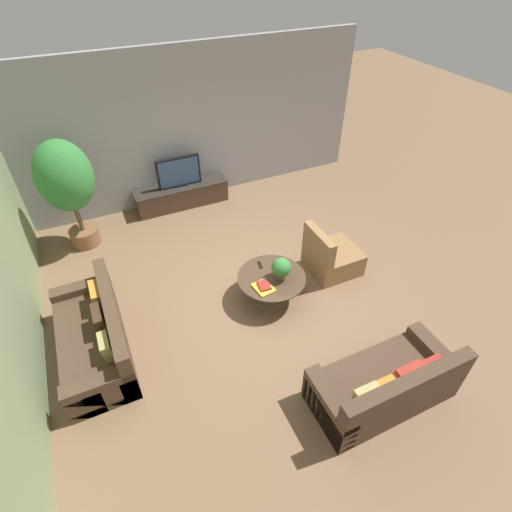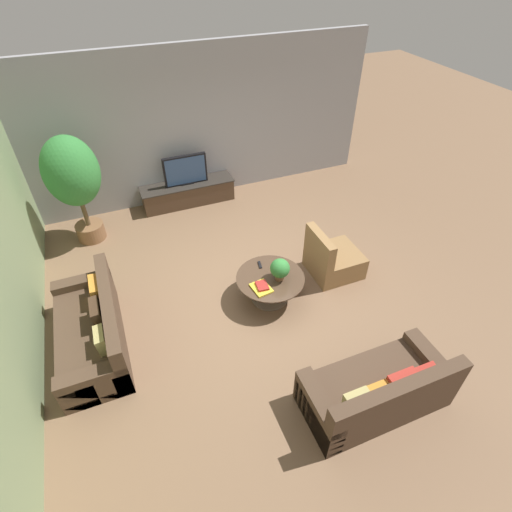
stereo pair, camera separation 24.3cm
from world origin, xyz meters
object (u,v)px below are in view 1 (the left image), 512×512
Objects in this scene: coffee_table at (271,283)px; potted_palm_tall at (66,181)px; television at (179,172)px; potted_plant_tabletop at (281,268)px; media_console at (182,195)px; armchair_wicker at (331,257)px; couch_by_wall at (96,338)px; couch_near_entry at (385,385)px.

potted_palm_tall is at bearing 132.62° from coffee_table.
television reaches higher than potted_plant_tabletop.
armchair_wicker is at bearing -61.07° from media_console.
television is 3.33m from potted_plant_tabletop.
media_console is 2.32m from potted_palm_tall.
potted_palm_tall is at bearing -165.72° from television.
potted_plant_tabletop is at bearing -79.81° from television.
couch_by_wall is at bearing 176.94° from potted_plant_tabletop.
couch_near_entry is (3.08, -2.22, 0.00)m from couch_by_wall.
coffee_table is at bearing -81.60° from television.
coffee_table is (0.47, -3.20, 0.07)m from media_console.
media_console is at bearing 100.19° from potted_plant_tabletop.
potted_palm_tall is at bearing 133.13° from potted_plant_tabletop.
coffee_table is 0.55× the size of couch_by_wall.
couch_near_entry is 4.91× the size of potted_plant_tabletop.
media_console is 0.52m from television.
potted_plant_tabletop is at bearing -33.36° from coffee_table.
coffee_table is at bearing 146.64° from potted_plant_tabletop.
armchair_wicker is (3.81, 0.10, -0.02)m from couch_by_wall.
couch_by_wall reaches higher than media_console.
media_console is at bearing 98.40° from coffee_table.
couch_near_entry is (0.94, -5.35, -0.47)m from television.
coffee_table is 3.79m from potted_palm_tall.
potted_palm_tall is (-2.48, 2.69, 0.99)m from coffee_table.
television reaches higher than couch_by_wall.
coffee_table is at bearing -77.70° from couch_near_entry.
media_console is 0.95× the size of potted_palm_tall.
potted_plant_tabletop reaches higher than coffee_table.
potted_plant_tabletop is at bearing -46.87° from potted_palm_tall.
armchair_wicker is 2.40× the size of potted_plant_tabletop.
media_console reaches higher than coffee_table.
media_console is at bearing 145.70° from couch_by_wall.
potted_palm_tall is 5.59× the size of potted_plant_tabletop.
television is at bearing 98.40° from coffee_table.
potted_palm_tall is (-2.94, 4.84, 1.01)m from couch_near_entry.
couch_near_entry reaches higher than media_console.
couch_near_entry is 2.05× the size of armchair_wicker.
coffee_table is 1.21m from armchair_wicker.
media_console is at bearing 14.32° from potted_palm_tall.
couch_by_wall is at bearing 91.57° from armchair_wicker.
potted_plant_tabletop is (-1.08, -0.25, 0.37)m from armchair_wicker.
couch_near_entry is at bearing -80.02° from television.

